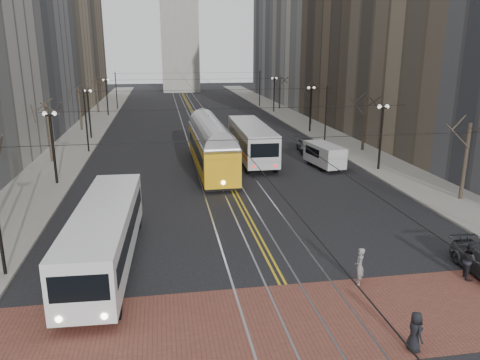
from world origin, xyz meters
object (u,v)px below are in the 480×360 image
object	(u,v)px
rear_bus	(251,142)
pedestrian_a	(415,332)
pedestrian_c	(470,261)
cargo_van	(324,156)
streetcar	(211,150)
transit_bus	(105,237)
sedan_grey	(307,145)
pedestrian_b	(359,266)

from	to	relation	value
rear_bus	pedestrian_a	xyz separation A→B (m)	(0.08, -30.70, -0.94)
pedestrian_c	cargo_van	bearing A→B (deg)	14.92
streetcar	cargo_van	xyz separation A→B (m)	(10.21, -1.10, -0.69)
streetcar	cargo_van	bearing A→B (deg)	-6.85
transit_bus	cargo_van	xyz separation A→B (m)	(17.45, 17.31, -0.46)
rear_bus	pedestrian_c	distance (m)	26.57
sedan_grey	pedestrian_b	xyz separation A→B (m)	(-6.27, -28.16, 0.19)
cargo_van	pedestrian_b	xyz separation A→B (m)	(-5.78, -21.25, -0.18)
cargo_van	pedestrian_b	distance (m)	22.02
pedestrian_b	pedestrian_c	world-z (taller)	pedestrian_b
cargo_van	sedan_grey	world-z (taller)	cargo_van
streetcar	sedan_grey	bearing A→B (deg)	27.79
streetcar	sedan_grey	world-z (taller)	streetcar
pedestrian_b	sedan_grey	bearing A→B (deg)	-170.04
cargo_van	sedan_grey	bearing A→B (deg)	77.43
sedan_grey	streetcar	bearing A→B (deg)	-144.47
rear_bus	pedestrian_b	distance (m)	25.71
pedestrian_a	pedestrian_c	distance (m)	7.19
sedan_grey	pedestrian_b	world-z (taller)	pedestrian_b
pedestrian_a	pedestrian_b	world-z (taller)	pedestrian_b
pedestrian_b	transit_bus	bearing A→B (deg)	-86.14
sedan_grey	pedestrian_b	distance (m)	28.85
streetcar	pedestrian_a	xyz separation A→B (m)	(4.39, -27.35, -1.00)
pedestrian_a	pedestrian_b	distance (m)	5.00
transit_bus	rear_bus	xyz separation A→B (m)	(11.54, 21.76, 0.17)
cargo_van	pedestrian_c	bearing A→B (deg)	-99.62
cargo_van	pedestrian_c	distance (m)	21.54
streetcar	rear_bus	distance (m)	5.45
transit_bus	sedan_grey	bearing A→B (deg)	55.88
rear_bus	cargo_van	xyz separation A→B (m)	(5.91, -4.45, -0.63)
sedan_grey	pedestrian_b	size ratio (longest dim) A/B	2.36
rear_bus	pedestrian_b	bearing A→B (deg)	-88.65
streetcar	pedestrian_a	size ratio (longest dim) A/B	9.83
cargo_van	sedan_grey	size ratio (longest dim) A/B	1.16
rear_bus	cargo_van	world-z (taller)	rear_bus
transit_bus	streetcar	size ratio (longest dim) A/B	0.82
sedan_grey	pedestrian_c	xyz separation A→B (m)	(-0.88, -28.44, 0.18)
rear_bus	cargo_van	size ratio (longest dim) A/B	2.69
pedestrian_c	streetcar	bearing A→B (deg)	39.42
sedan_grey	pedestrian_a	distance (m)	33.75
pedestrian_a	transit_bus	bearing A→B (deg)	49.99
rear_bus	pedestrian_c	xyz separation A→B (m)	(5.51, -25.98, -0.82)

